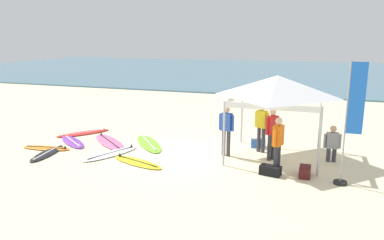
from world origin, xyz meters
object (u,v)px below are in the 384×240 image
at_px(surfboard_black, 47,153).
at_px(gear_bag_by_pole, 305,172).
at_px(person_yellow, 262,125).
at_px(person_grey, 332,142).
at_px(surfboard_red, 84,133).
at_px(gear_bag_near_tent, 270,170).
at_px(person_blue, 226,127).
at_px(surfboard_yellow, 137,162).
at_px(cooler_box, 258,142).
at_px(surfboard_purple, 73,142).
at_px(surfboard_orange, 47,148).
at_px(canopy_tent, 277,87).
at_px(banner_flag, 350,129).
at_px(surfboard_lime, 149,144).
at_px(person_orange, 278,142).
at_px(surfboard_white, 111,154).
at_px(surfboard_pink, 109,142).
at_px(person_red, 272,131).

xyz_separation_m(surfboard_black, gear_bag_by_pole, (8.53, 0.71, 0.10)).
relative_size(person_yellow, person_grey, 1.43).
bearing_deg(surfboard_red, gear_bag_near_tent, -15.86).
relative_size(surfboard_black, person_yellow, 1.17).
bearing_deg(person_grey, person_blue, -171.80).
bearing_deg(person_yellow, person_grey, -7.45).
xyz_separation_m(surfboard_yellow, cooler_box, (3.41, 3.01, 0.16)).
bearing_deg(surfboard_purple, gear_bag_near_tent, -7.49).
bearing_deg(gear_bag_by_pole, surfboard_orange, -178.68).
bearing_deg(surfboard_orange, surfboard_yellow, -4.99).
height_order(canopy_tent, person_blue, canopy_tent).
distance_m(canopy_tent, person_yellow, 1.54).
height_order(banner_flag, cooler_box, banner_flag).
height_order(surfboard_lime, person_orange, person_orange).
relative_size(surfboard_lime, banner_flag, 0.70).
bearing_deg(person_orange, banner_flag, -6.32).
xyz_separation_m(surfboard_white, surfboard_black, (-2.12, -0.68, 0.00)).
distance_m(canopy_tent, surfboard_white, 6.05).
bearing_deg(person_orange, canopy_tent, 99.01).
distance_m(surfboard_red, gear_bag_by_pole, 9.19).
relative_size(surfboard_white, surfboard_black, 1.14).
distance_m(surfboard_pink, person_grey, 8.01).
distance_m(person_yellow, person_orange, 2.16).
bearing_deg(person_grey, gear_bag_by_pole, -114.58).
bearing_deg(person_blue, person_grey, 8.20).
xyz_separation_m(surfboard_yellow, surfboard_pink, (-2.08, 1.77, -0.00)).
relative_size(person_red, person_orange, 1.00).
distance_m(surfboard_red, banner_flag, 10.40).
bearing_deg(surfboard_black, surfboard_purple, 91.43).
relative_size(surfboard_purple, banner_flag, 0.59).
height_order(person_red, cooler_box, person_red).
relative_size(surfboard_pink, cooler_box, 4.82).
relative_size(canopy_tent, surfboard_red, 1.39).
bearing_deg(person_grey, canopy_tent, -177.66).
bearing_deg(gear_bag_near_tent, surfboard_pink, 167.00).
xyz_separation_m(surfboard_black, surfboard_lime, (2.83, 2.21, -0.00)).
xyz_separation_m(surfboard_black, gear_bag_near_tent, (7.56, 0.49, 0.10)).
xyz_separation_m(surfboard_red, surfboard_lime, (3.26, -0.55, -0.00)).
height_order(surfboard_black, banner_flag, banner_flag).
relative_size(person_orange, cooler_box, 3.42).
xyz_separation_m(surfboard_white, cooler_box, (4.66, 2.50, 0.16)).
bearing_deg(person_blue, cooler_box, 55.71).
height_order(surfboard_white, gear_bag_by_pole, gear_bag_by_pole).
bearing_deg(canopy_tent, person_yellow, 143.44).
xyz_separation_m(surfboard_purple, gear_bag_by_pole, (8.56, -0.78, 0.10)).
xyz_separation_m(surfboard_pink, gear_bag_near_tent, (6.26, -1.45, 0.10)).
height_order(canopy_tent, surfboard_pink, canopy_tent).
xyz_separation_m(surfboard_pink, gear_bag_by_pole, (7.22, -1.23, 0.10)).
xyz_separation_m(surfboard_yellow, person_red, (4.02, 1.73, 0.95)).
bearing_deg(surfboard_pink, surfboard_orange, -140.39).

